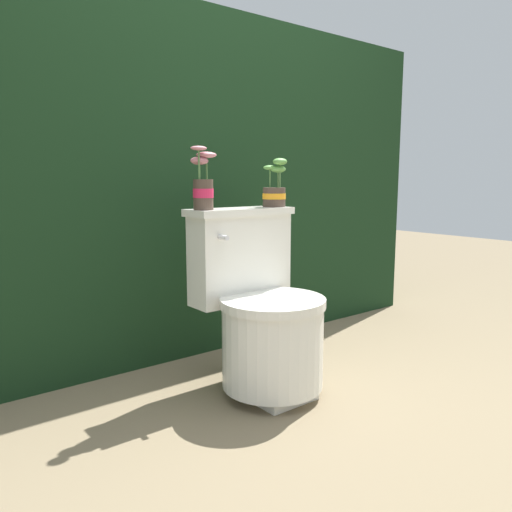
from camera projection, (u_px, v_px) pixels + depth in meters
name	position (u px, v px, depth m)	size (l,w,h in m)	color
ground_plane	(282.00, 384.00, 2.20)	(12.00, 12.00, 0.00)	#75664C
hedge_backdrop	(169.00, 185.00, 2.84)	(3.08, 0.87, 1.73)	black
toilet	(263.00, 317.00, 2.10)	(0.48, 0.53, 0.77)	silver
potted_plant_left	(203.00, 185.00, 2.02)	(0.13, 0.08, 0.25)	#47382D
potted_plant_midleft	(275.00, 190.00, 2.25)	(0.11, 0.11, 0.22)	#47382D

